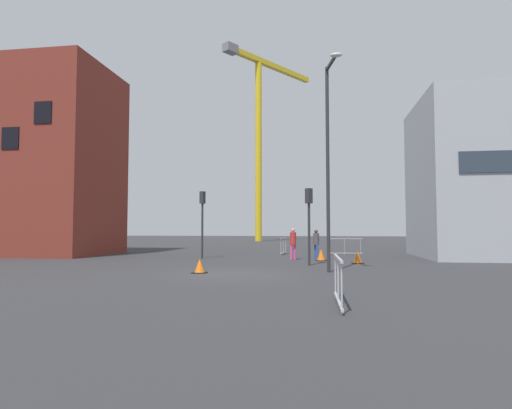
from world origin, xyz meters
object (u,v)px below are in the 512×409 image
at_px(construction_crane, 260,120).
at_px(pedestrian_walking, 293,241).
at_px(streetlamp_tall, 329,151).
at_px(traffic_light_median, 309,213).
at_px(traffic_light_near, 202,213).
at_px(pedestrian_waiting, 316,242).
at_px(traffic_cone_orange, 321,255).
at_px(traffic_cone_by_barrier, 358,258).
at_px(traffic_cone_on_verge, 200,267).

xyz_separation_m(construction_crane, pedestrian_walking, (6.51, -33.48, -15.55)).
relative_size(streetlamp_tall, pedestrian_walking, 4.74).
distance_m(traffic_light_median, pedestrian_walking, 3.89).
relative_size(streetlamp_tall, traffic_light_median, 2.29).
bearing_deg(streetlamp_tall, traffic_light_near, 135.66).
bearing_deg(traffic_light_near, pedestrian_waiting, 6.98).
distance_m(traffic_light_median, traffic_cone_orange, 3.83).
bearing_deg(construction_crane, streetlamp_tall, -78.25).
relative_size(traffic_light_median, pedestrian_walking, 2.07).
xyz_separation_m(traffic_light_median, pedestrian_waiting, (0.28, 4.53, -1.47)).
distance_m(construction_crane, traffic_cone_orange, 38.40).
height_order(pedestrian_waiting, traffic_cone_by_barrier, pedestrian_waiting).
bearing_deg(traffic_cone_by_barrier, pedestrian_waiting, 124.15).
xyz_separation_m(pedestrian_walking, pedestrian_waiting, (1.25, 1.04, -0.05)).
bearing_deg(pedestrian_waiting, streetlamp_tall, -85.63).
distance_m(pedestrian_waiting, traffic_cone_orange, 1.58).
height_order(pedestrian_waiting, traffic_cone_on_verge, pedestrian_waiting).
bearing_deg(streetlamp_tall, traffic_cone_on_verge, -170.35).
bearing_deg(pedestrian_walking, traffic_light_median, -74.47).
xyz_separation_m(traffic_cone_orange, traffic_cone_on_verge, (-4.65, -7.12, -0.04)).
height_order(construction_crane, traffic_cone_by_barrier, construction_crane).
bearing_deg(traffic_cone_by_barrier, streetlamp_tall, -107.32).
bearing_deg(traffic_cone_on_verge, traffic_light_median, 44.20).
height_order(traffic_light_near, traffic_cone_orange, traffic_light_near).
distance_m(traffic_cone_by_barrier, traffic_cone_on_verge, 8.47).
height_order(construction_crane, traffic_light_near, construction_crane).
bearing_deg(pedestrian_waiting, pedestrian_walking, -140.08).
height_order(traffic_light_near, pedestrian_waiting, traffic_light_near).
height_order(traffic_cone_by_barrier, traffic_cone_on_verge, traffic_cone_by_barrier).
bearing_deg(pedestrian_walking, construction_crane, 101.00).
distance_m(streetlamp_tall, pedestrian_walking, 7.84).
xyz_separation_m(pedestrian_walking, traffic_cone_by_barrier, (3.29, -1.97, -0.73)).
distance_m(construction_crane, pedestrian_waiting, 36.82).
bearing_deg(traffic_cone_by_barrier, traffic_cone_on_verge, -139.38).
relative_size(pedestrian_waiting, traffic_cone_by_barrier, 2.80).
relative_size(traffic_light_near, pedestrian_walking, 2.22).
height_order(construction_crane, traffic_cone_on_verge, construction_crane).
relative_size(pedestrian_walking, traffic_cone_on_verge, 3.17).
xyz_separation_m(traffic_light_median, traffic_cone_on_verge, (-4.11, -3.99, -2.18)).
height_order(traffic_light_near, pedestrian_walking, traffic_light_near).
relative_size(traffic_light_median, traffic_cone_by_barrier, 6.06).
height_order(pedestrian_waiting, traffic_cone_orange, pedestrian_waiting).
relative_size(traffic_cone_orange, traffic_cone_on_verge, 1.14).
relative_size(traffic_light_near, traffic_light_median, 1.07).
relative_size(traffic_light_near, traffic_cone_by_barrier, 6.50).
bearing_deg(traffic_cone_on_verge, streetlamp_tall, 9.65).
distance_m(construction_crane, streetlamp_tall, 42.64).
bearing_deg(traffic_cone_orange, pedestrian_walking, 166.44).
height_order(traffic_light_near, traffic_light_median, traffic_light_near).
bearing_deg(traffic_cone_on_verge, pedestrian_walking, 67.25).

